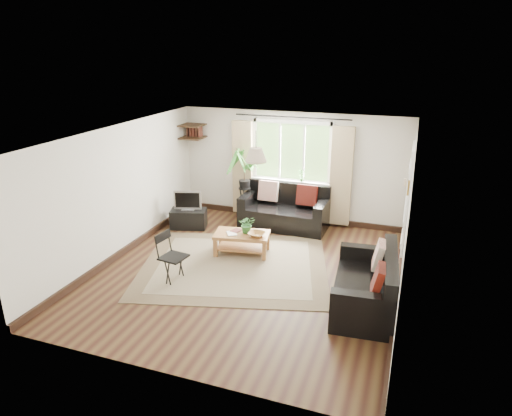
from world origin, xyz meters
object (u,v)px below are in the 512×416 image
(sofa_back, at_px, (285,208))
(tv_stand, at_px, (189,219))
(palm_stand, at_px, (245,185))
(folding_chair, at_px, (174,258))
(coffee_table, at_px, (242,243))
(sofa_right, at_px, (365,281))

(sofa_back, bearing_deg, tv_stand, -158.17)
(tv_stand, bearing_deg, palm_stand, 25.21)
(palm_stand, bearing_deg, folding_chair, -91.80)
(sofa_back, relative_size, palm_stand, 1.14)
(tv_stand, bearing_deg, coffee_table, -44.77)
(sofa_back, height_order, folding_chair, sofa_back)
(sofa_right, height_order, folding_chair, folding_chair)
(coffee_table, xyz_separation_m, palm_stand, (-0.59, 1.70, 0.60))
(sofa_right, xyz_separation_m, coffee_table, (-2.38, 1.09, -0.20))
(tv_stand, xyz_separation_m, folding_chair, (0.87, -2.19, 0.21))
(palm_stand, distance_m, folding_chair, 3.07)
(sofa_right, bearing_deg, palm_stand, -137.76)
(sofa_right, relative_size, folding_chair, 2.09)
(tv_stand, relative_size, folding_chair, 0.90)
(sofa_right, distance_m, folding_chair, 3.07)
(sofa_right, height_order, palm_stand, palm_stand)
(sofa_back, relative_size, coffee_table, 1.81)
(coffee_table, relative_size, tv_stand, 1.36)
(sofa_back, xyz_separation_m, sofa_right, (2.00, -2.65, -0.02))
(sofa_right, height_order, tv_stand, sofa_right)
(sofa_right, relative_size, palm_stand, 1.08)
(sofa_back, xyz_separation_m, tv_stand, (-1.93, -0.72, -0.23))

